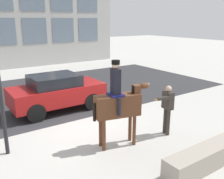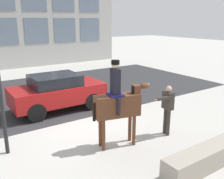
{
  "view_description": "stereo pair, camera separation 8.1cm",
  "coord_description": "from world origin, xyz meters",
  "px_view_note": "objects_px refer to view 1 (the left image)",
  "views": [
    {
      "loc": [
        -4.09,
        -7.72,
        3.79
      ],
      "look_at": [
        0.39,
        -1.21,
        1.56
      ],
      "focal_mm": 40.0,
      "sensor_mm": 36.0,
      "label": 1
    },
    {
      "loc": [
        -4.02,
        -7.77,
        3.79
      ],
      "look_at": [
        0.39,
        -1.21,
        1.56
      ],
      "focal_mm": 40.0,
      "sensor_mm": 36.0,
      "label": 2
    }
  ],
  "objects_px": {
    "pedestrian_bystander": "(167,106)",
    "planter_ledge": "(208,156)",
    "mounted_horse_lead": "(119,103)",
    "street_car_near_lane": "(57,91)"
  },
  "relations": [
    {
      "from": "pedestrian_bystander",
      "to": "mounted_horse_lead",
      "type": "bearing_deg",
      "value": -0.22
    },
    {
      "from": "mounted_horse_lead",
      "to": "street_car_near_lane",
      "type": "height_order",
      "value": "mounted_horse_lead"
    },
    {
      "from": "mounted_horse_lead",
      "to": "planter_ledge",
      "type": "relative_size",
      "value": 0.9
    },
    {
      "from": "mounted_horse_lead",
      "to": "planter_ledge",
      "type": "distance_m",
      "value": 2.86
    },
    {
      "from": "street_car_near_lane",
      "to": "planter_ledge",
      "type": "xyz_separation_m",
      "value": [
        1.62,
        -6.36,
        -0.54
      ]
    },
    {
      "from": "pedestrian_bystander",
      "to": "planter_ledge",
      "type": "xyz_separation_m",
      "value": [
        -0.5,
        -2.0,
        -0.72
      ]
    },
    {
      "from": "pedestrian_bystander",
      "to": "planter_ledge",
      "type": "relative_size",
      "value": 0.57
    },
    {
      "from": "street_car_near_lane",
      "to": "pedestrian_bystander",
      "type": "bearing_deg",
      "value": -64.09
    },
    {
      "from": "pedestrian_bystander",
      "to": "planter_ledge",
      "type": "height_order",
      "value": "pedestrian_bystander"
    },
    {
      "from": "mounted_horse_lead",
      "to": "pedestrian_bystander",
      "type": "distance_m",
      "value": 1.86
    }
  ]
}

